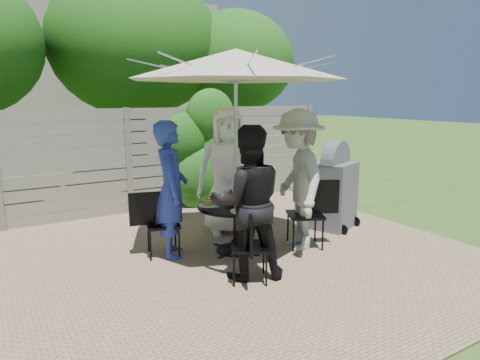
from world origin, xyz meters
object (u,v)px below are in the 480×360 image
plate_back (232,196)px  coffee_cup (241,196)px  person_left (171,190)px  syrup_jug (231,198)px  glass_back (225,195)px  chair_back (226,212)px  chair_left (162,237)px  umbrella (236,65)px  glass_right (254,197)px  person_right (298,180)px  person_front (248,203)px  chair_right (306,228)px  bbq_grill (334,189)px  plate_front (241,210)px  glass_front (247,204)px  glass_left (217,202)px  chair_front (249,261)px  patio_table (236,219)px  plate_right (263,202)px  plate_left (208,204)px

plate_back → coffee_cup: coffee_cup is taller
person_left → syrup_jug: (0.73, -0.24, -0.15)m
glass_back → syrup_jug: (-0.04, -0.21, 0.01)m
chair_back → chair_left: (-1.25, -0.54, -0.02)m
umbrella → glass_right: (0.28, 0.00, -1.70)m
chair_back → person_right: size_ratio=0.50×
person_front → syrup_jug: 0.89m
glass_back → glass_right: 0.40m
person_left → person_right: bearing=-90.0°
chair_right → person_left: bearing=4.9°
person_front → bbq_grill: 2.32m
chair_left → plate_back: size_ratio=3.31×
plate_back → plate_front: (-0.26, -0.67, 0.00)m
person_left → chair_right: 1.89m
chair_left → bbq_grill: (2.73, -0.25, 0.37)m
glass_back → glass_front: (0.00, -0.56, 0.00)m
person_front → coffee_cup: person_front is taller
chair_left → bbq_grill: bbq_grill is taller
glass_back → coffee_cup: bearing=-32.5°
glass_left → chair_front: bearing=-94.9°
patio_table → coffee_cup: size_ratio=10.69×
chair_front → glass_back: 1.31m
chair_left → coffee_cup: chair_left is taller
patio_table → glass_right: size_ratio=9.16×
glass_back → chair_right: bearing=-35.3°
person_front → chair_right: (1.20, 0.42, -0.59)m
plate_right → syrup_jug: syrup_jug is taller
chair_left → plate_back: 1.11m
chair_back → coffee_cup: 0.86m
chair_back → glass_right: size_ratio=6.72×
plate_right → glass_right: glass_right is taller
chair_front → person_right: (1.13, 0.59, 0.69)m
plate_left → glass_left: glass_left is taller
chair_back → syrup_jug: size_ratio=5.88×
glass_front → person_front: bearing=-122.0°
plate_left → glass_back: size_ratio=1.86×
umbrella → glass_right: size_ratio=24.94×
person_front → coffee_cup: size_ratio=14.53×
bbq_grill → chair_right: bearing=-177.5°
syrup_jug → person_front: bearing=-107.7°
chair_left → glass_back: size_ratio=6.15×
plate_front → glass_front: glass_front is taller
person_right → syrup_jug: 0.92m
chair_front → plate_front: chair_front is taller
chair_front → person_right: size_ratio=0.44×
plate_front → glass_back: (0.13, 0.61, 0.05)m
plate_right → chair_right: bearing=-21.7°
syrup_jug → chair_right: bearing=-24.4°
glass_left → chair_right: bearing=-16.7°
glass_left → syrup_jug: (0.24, 0.07, 0.01)m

